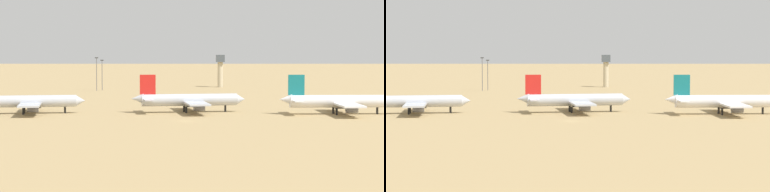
# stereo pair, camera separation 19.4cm
# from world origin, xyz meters

# --- Properties ---
(ground) EXTENTS (4000.00, 4000.00, 0.00)m
(ground) POSITION_xyz_m (0.00, 0.00, 0.00)
(ground) COLOR tan
(ridge_west) EXTENTS (281.20, 211.49, 70.84)m
(ridge_west) POSITION_xyz_m (-54.71, 963.41, 35.42)
(ridge_west) COLOR slate
(ridge_west) RESTS_ON ground
(parked_jet_navy_1) EXTENTS (41.74, 35.49, 13.80)m
(parked_jet_navy_1) POSITION_xyz_m (-58.20, 26.20, 4.52)
(parked_jet_navy_1) COLOR silver
(parked_jet_navy_1) RESTS_ON ground
(parked_jet_red_2) EXTENTS (42.90, 36.52, 14.19)m
(parked_jet_red_2) POSITION_xyz_m (0.79, 31.45, 4.65)
(parked_jet_red_2) COLOR silver
(parked_jet_red_2) RESTS_ON ground
(parked_jet_teal_3) EXTENTS (43.58, 36.57, 14.41)m
(parked_jet_teal_3) POSITION_xyz_m (55.22, 23.82, 4.72)
(parked_jet_teal_3) COLOR white
(parked_jet_teal_3) RESTS_ON ground
(control_tower) EXTENTS (5.20, 5.20, 19.37)m
(control_tower) POSITION_xyz_m (19.04, 197.31, 11.69)
(control_tower) COLOR #C6B793
(control_tower) RESTS_ON ground
(light_pole_west) EXTENTS (1.80, 0.50, 18.43)m
(light_pole_west) POSITION_xyz_m (-50.46, 162.22, 10.46)
(light_pole_west) COLOR #59595E
(light_pole_west) RESTS_ON ground
(light_pole_mid) EXTENTS (1.80, 0.50, 17.02)m
(light_pole_mid) POSITION_xyz_m (-47.93, 166.03, 9.74)
(light_pole_mid) COLOR #59595E
(light_pole_mid) RESTS_ON ground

